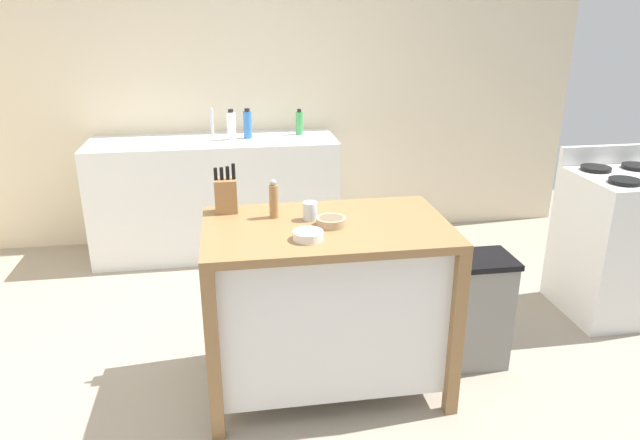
{
  "coord_description": "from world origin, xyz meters",
  "views": [
    {
      "loc": [
        -0.24,
        -2.57,
        1.87
      ],
      "look_at": [
        0.2,
        0.19,
        0.84
      ],
      "focal_mm": 32.73,
      "sensor_mm": 36.0,
      "label": 1
    }
  ],
  "objects_px": {
    "knife_block": "(226,195)",
    "pepper_grinder": "(274,200)",
    "sink_faucet": "(212,122)",
    "trash_bin": "(475,310)",
    "bowl_stoneware_deep": "(308,235)",
    "bowl_ceramic_wide": "(331,221)",
    "kitchen_island": "(326,298)",
    "bottle_dish_soap": "(299,123)",
    "stove": "(618,244)",
    "bottle_spray_cleaner": "(248,124)",
    "bottle_hand_soap": "(231,125)",
    "drinking_cup": "(310,211)"
  },
  "relations": [
    {
      "from": "sink_faucet",
      "to": "bottle_hand_soap",
      "type": "distance_m",
      "value": 0.21
    },
    {
      "from": "kitchen_island",
      "to": "bottle_hand_soap",
      "type": "distance_m",
      "value": 1.98
    },
    {
      "from": "bowl_ceramic_wide",
      "to": "drinking_cup",
      "type": "relative_size",
      "value": 1.58
    },
    {
      "from": "bowl_ceramic_wide",
      "to": "stove",
      "type": "bearing_deg",
      "value": 14.59
    },
    {
      "from": "sink_faucet",
      "to": "trash_bin",
      "type": "bearing_deg",
      "value": -54.55
    },
    {
      "from": "bowl_ceramic_wide",
      "to": "bottle_spray_cleaner",
      "type": "relative_size",
      "value": 0.62
    },
    {
      "from": "pepper_grinder",
      "to": "bottle_dish_soap",
      "type": "bearing_deg",
      "value": 78.99
    },
    {
      "from": "trash_bin",
      "to": "kitchen_island",
      "type": "bearing_deg",
      "value": -175.29
    },
    {
      "from": "knife_block",
      "to": "stove",
      "type": "xyz_separation_m",
      "value": [
        2.4,
        0.22,
        -0.52
      ]
    },
    {
      "from": "kitchen_island",
      "to": "stove",
      "type": "xyz_separation_m",
      "value": [
        1.94,
        0.48,
        -0.03
      ]
    },
    {
      "from": "knife_block",
      "to": "pepper_grinder",
      "type": "relative_size",
      "value": 1.29
    },
    {
      "from": "drinking_cup",
      "to": "bottle_spray_cleaner",
      "type": "height_order",
      "value": "bottle_spray_cleaner"
    },
    {
      "from": "stove",
      "to": "bowl_stoneware_deep",
      "type": "bearing_deg",
      "value": -162.28
    },
    {
      "from": "bowl_stoneware_deep",
      "to": "kitchen_island",
      "type": "bearing_deg",
      "value": 56.86
    },
    {
      "from": "trash_bin",
      "to": "sink_faucet",
      "type": "xyz_separation_m",
      "value": [
        -1.39,
        1.95,
        0.7
      ]
    },
    {
      "from": "trash_bin",
      "to": "stove",
      "type": "relative_size",
      "value": 0.61
    },
    {
      "from": "kitchen_island",
      "to": "bottle_dish_soap",
      "type": "bearing_deg",
      "value": 86.6
    },
    {
      "from": "bowl_ceramic_wide",
      "to": "bottle_hand_soap",
      "type": "height_order",
      "value": "bottle_hand_soap"
    },
    {
      "from": "drinking_cup",
      "to": "pepper_grinder",
      "type": "height_order",
      "value": "pepper_grinder"
    },
    {
      "from": "bowl_ceramic_wide",
      "to": "stove",
      "type": "height_order",
      "value": "stove"
    },
    {
      "from": "bottle_spray_cleaner",
      "to": "bottle_hand_soap",
      "type": "height_order",
      "value": "bottle_hand_soap"
    },
    {
      "from": "drinking_cup",
      "to": "bottle_dish_soap",
      "type": "relative_size",
      "value": 0.44
    },
    {
      "from": "bottle_hand_soap",
      "to": "knife_block",
      "type": "bearing_deg",
      "value": -91.98
    },
    {
      "from": "knife_block",
      "to": "pepper_grinder",
      "type": "distance_m",
      "value": 0.26
    },
    {
      "from": "kitchen_island",
      "to": "bottle_spray_cleaner",
      "type": "bearing_deg",
      "value": 98.68
    },
    {
      "from": "kitchen_island",
      "to": "bowl_stoneware_deep",
      "type": "distance_m",
      "value": 0.46
    },
    {
      "from": "bowl_ceramic_wide",
      "to": "kitchen_island",
      "type": "bearing_deg",
      "value": 135.64
    },
    {
      "from": "knife_block",
      "to": "bottle_hand_soap",
      "type": "xyz_separation_m",
      "value": [
        0.06,
        1.6,
        0.04
      ]
    },
    {
      "from": "drinking_cup",
      "to": "sink_faucet",
      "type": "bearing_deg",
      "value": 104.2
    },
    {
      "from": "bottle_hand_soap",
      "to": "pepper_grinder",
      "type": "bearing_deg",
      "value": -84.23
    },
    {
      "from": "pepper_grinder",
      "to": "trash_bin",
      "type": "bearing_deg",
      "value": -3.88
    },
    {
      "from": "knife_block",
      "to": "bottle_spray_cleaner",
      "type": "xyz_separation_m",
      "value": [
        0.18,
        1.63,
        0.04
      ]
    },
    {
      "from": "pepper_grinder",
      "to": "trash_bin",
      "type": "xyz_separation_m",
      "value": [
        1.07,
        -0.07,
        -0.66
      ]
    },
    {
      "from": "bottle_dish_soap",
      "to": "knife_block",
      "type": "bearing_deg",
      "value": -108.91
    },
    {
      "from": "bottle_spray_cleaner",
      "to": "stove",
      "type": "bearing_deg",
      "value": -32.38
    },
    {
      "from": "knife_block",
      "to": "drinking_cup",
      "type": "xyz_separation_m",
      "value": [
        0.4,
        -0.18,
        -0.05
      ]
    },
    {
      "from": "bowl_stoneware_deep",
      "to": "stove",
      "type": "relative_size",
      "value": 0.13
    },
    {
      "from": "pepper_grinder",
      "to": "bottle_hand_soap",
      "type": "height_order",
      "value": "bottle_hand_soap"
    },
    {
      "from": "bowl_ceramic_wide",
      "to": "pepper_grinder",
      "type": "bearing_deg",
      "value": 148.31
    },
    {
      "from": "bowl_stoneware_deep",
      "to": "pepper_grinder",
      "type": "bearing_deg",
      "value": 111.69
    },
    {
      "from": "knife_block",
      "to": "stove",
      "type": "bearing_deg",
      "value": 5.29
    },
    {
      "from": "kitchen_island",
      "to": "drinking_cup",
      "type": "xyz_separation_m",
      "value": [
        -0.07,
        0.08,
        0.44
      ]
    },
    {
      "from": "bowl_ceramic_wide",
      "to": "bottle_spray_cleaner",
      "type": "distance_m",
      "value": 1.94
    },
    {
      "from": "pepper_grinder",
      "to": "kitchen_island",
      "type": "bearing_deg",
      "value": -30.54
    },
    {
      "from": "bowl_stoneware_deep",
      "to": "sink_faucet",
      "type": "distance_m",
      "value": 2.24
    },
    {
      "from": "bottle_spray_cleaner",
      "to": "bottle_hand_soap",
      "type": "xyz_separation_m",
      "value": [
        -0.12,
        -0.03,
        0.0
      ]
    },
    {
      "from": "kitchen_island",
      "to": "sink_faucet",
      "type": "bearing_deg",
      "value": 105.49
    },
    {
      "from": "bowl_stoneware_deep",
      "to": "bottle_dish_soap",
      "type": "xyz_separation_m",
      "value": [
        0.23,
        2.14,
        0.09
      ]
    },
    {
      "from": "knife_block",
      "to": "bowl_ceramic_wide",
      "type": "distance_m",
      "value": 0.56
    },
    {
      "from": "bowl_stoneware_deep",
      "to": "drinking_cup",
      "type": "bearing_deg",
      "value": 80.0
    }
  ]
}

